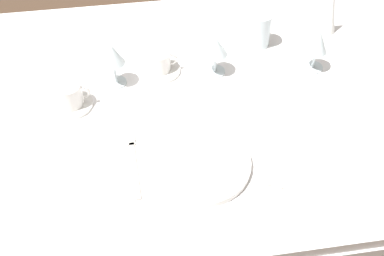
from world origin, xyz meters
name	(u,v)px	position (x,y,z in m)	size (l,w,h in m)	color
ground_plane	(194,229)	(0.00, 0.00, 0.00)	(6.00, 6.00, 0.00)	#4C3828
dining_table	(195,116)	(0.00, 0.00, 0.66)	(1.80, 1.11, 0.74)	white
dinner_plate	(199,164)	(-0.03, -0.27, 0.75)	(0.27, 0.27, 0.02)	white
fork_outer	(134,162)	(-0.20, -0.23, 0.74)	(0.02, 0.22, 0.00)	beige
dinner_knife	(259,152)	(0.14, -0.25, 0.74)	(0.03, 0.24, 0.00)	beige
spoon_soup	(267,147)	(0.16, -0.23, 0.74)	(0.03, 0.23, 0.01)	beige
saucer_left	(159,70)	(-0.09, 0.13, 0.74)	(0.13, 0.13, 0.01)	white
coffee_cup_left	(159,61)	(-0.09, 0.13, 0.78)	(0.10, 0.07, 0.06)	white
saucer_right	(71,104)	(-0.37, 0.02, 0.74)	(0.13, 0.13, 0.01)	white
coffee_cup_right	(69,94)	(-0.37, 0.02, 0.78)	(0.10, 0.08, 0.07)	white
wine_glass_centre	(113,56)	(-0.23, 0.10, 0.84)	(0.07, 0.07, 0.14)	silver
wine_glass_left	(318,43)	(0.39, 0.08, 0.84)	(0.07, 0.07, 0.14)	silver
wine_glass_right	(216,48)	(0.08, 0.10, 0.83)	(0.07, 0.07, 0.13)	silver
drink_tumbler	(259,32)	(0.25, 0.23, 0.79)	(0.07, 0.07, 0.11)	silver
napkin_folded	(330,10)	(0.50, 0.27, 0.82)	(0.06, 0.06, 0.17)	white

